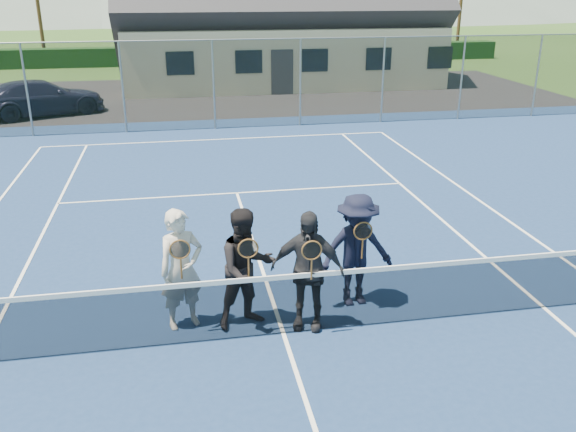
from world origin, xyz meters
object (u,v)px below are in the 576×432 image
at_px(tennis_net, 283,302).
at_px(player_d, 357,250).
at_px(player_b, 247,268).
at_px(clubhouse, 278,0).
at_px(player_a, 181,269).
at_px(car_c, 41,98).
at_px(player_c, 307,270).

bearing_deg(tennis_net, player_d, 29.21).
bearing_deg(player_b, tennis_net, -39.78).
relative_size(clubhouse, player_a, 8.67).
xyz_separation_m(car_c, clubhouse, (10.33, 6.89, 3.32)).
distance_m(player_a, player_c, 1.80).
bearing_deg(car_c, player_b, 175.95).
distance_m(player_b, player_d, 1.76).
xyz_separation_m(player_a, player_c, (1.76, -0.36, -0.00)).
relative_size(player_a, player_d, 1.00).
xyz_separation_m(tennis_net, player_b, (-0.47, 0.39, 0.38)).
bearing_deg(tennis_net, car_c, 110.30).
distance_m(tennis_net, player_c, 0.56).
xyz_separation_m(clubhouse, player_c, (-3.62, -23.83, -3.07)).
bearing_deg(player_d, clubhouse, 83.31).
bearing_deg(car_c, clubhouse, -79.64).
bearing_deg(player_d, player_b, -169.50).
xyz_separation_m(tennis_net, player_d, (1.27, 0.71, 0.38)).
xyz_separation_m(player_c, player_d, (0.89, 0.54, -0.00)).
xyz_separation_m(car_c, player_c, (6.70, -16.94, 0.25)).
bearing_deg(player_a, player_c, -11.42).
bearing_deg(player_c, car_c, 111.59).
distance_m(tennis_net, player_a, 1.53).
bearing_deg(tennis_net, clubhouse, 80.54).
bearing_deg(clubhouse, player_a, -102.92).
relative_size(player_a, player_c, 1.00).
relative_size(player_a, player_b, 1.00).
bearing_deg(player_b, car_c, 109.32).
height_order(player_c, player_d, same).
bearing_deg(player_c, player_d, 31.30).
bearing_deg(player_c, player_a, 168.58).
xyz_separation_m(clubhouse, player_a, (-5.38, -23.48, -3.07)).
bearing_deg(tennis_net, player_b, 140.22).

